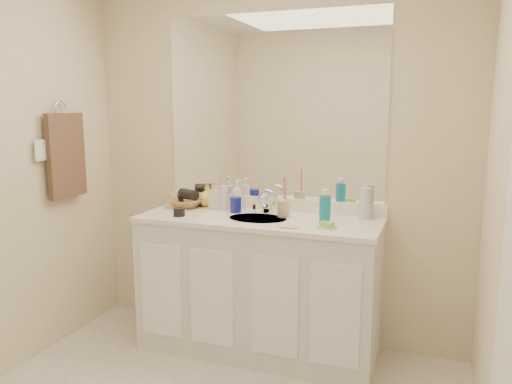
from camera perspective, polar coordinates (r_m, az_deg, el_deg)
The scene contains 25 objects.
wall_back at distance 3.33m, azimuth 1.94°, elevation 3.44°, with size 2.60×0.02×2.40m, color beige.
vanity_cabinet at distance 3.26m, azimuth 0.31°, elevation -10.74°, with size 1.50×0.55×0.85m, color silver.
countertop at distance 3.13m, azimuth 0.32°, elevation -3.19°, with size 1.52×0.57×0.03m, color white.
backsplash at distance 3.36m, azimuth 1.83°, elevation -1.33°, with size 1.52×0.03×0.08m, color white.
sink_basin at distance 3.11m, azimuth 0.19°, elevation -3.21°, with size 0.37×0.37×0.02m, color beige.
faucet at distance 3.27m, azimuth 1.27°, elevation -1.40°, with size 0.02×0.02×0.11m, color silver.
mirror at distance 3.31m, azimuth 1.94°, elevation 9.64°, with size 1.48×0.01×1.20m, color white.
blue_mug at distance 3.27m, azimuth -2.33°, elevation -1.46°, with size 0.07×0.07×0.10m, color navy.
tan_cup at distance 3.14m, azimuth 3.18°, elevation -1.92°, with size 0.08×0.08×0.10m, color #BCB385.
toothbrush at distance 3.12m, azimuth 3.38°, elevation -0.17°, with size 0.01×0.01×0.21m, color #EB3D80.
mouthwash_bottle at distance 3.01m, azimuth 7.88°, elevation -1.94°, with size 0.07×0.07×0.16m, color #0D84A4.
clear_pump_bottle at distance 3.15m, azimuth 12.38°, elevation -1.26°, with size 0.07×0.07×0.19m, color silver.
soap_dish at distance 2.88m, azimuth 8.07°, elevation -4.02°, with size 0.09×0.08×0.01m, color silver.
green_soap at distance 2.88m, azimuth 8.08°, elevation -3.66°, with size 0.07×0.05×0.03m, color #99D433.
orange_comb at distance 2.86m, azimuth 3.72°, elevation -4.12°, with size 0.11×0.02×0.00m, color orange.
dark_jar at distance 3.20m, azimuth -8.76°, elevation -2.27°, with size 0.07×0.07×0.05m, color black.
extra_white_bottle at distance 3.34m, azimuth -3.63°, elevation -0.68°, with size 0.05×0.05×0.17m, color silver.
soap_bottle_white at distance 3.36m, azimuth -2.20°, elevation -0.37°, with size 0.07×0.07×0.19m, color white.
soap_bottle_cream at distance 3.39m, azimuth -4.57°, elevation -0.29°, with size 0.09×0.09×0.19m, color beige.
soap_bottle_yellow at distance 3.48m, azimuth -5.60°, elevation -0.41°, with size 0.12×0.12×0.15m, color #FCE462.
wicker_basket at distance 3.48m, azimuth -8.01°, elevation -1.23°, with size 0.24×0.24×0.06m, color olive.
hair_dryer at distance 3.46m, azimuth -7.74°, elevation -0.26°, with size 0.07×0.07×0.15m, color black.
towel_ring at distance 3.49m, azimuth -21.43°, elevation 8.82°, with size 0.11×0.11×0.01m, color silver.
hand_towel at distance 3.49m, azimuth -20.87°, elevation 3.92°, with size 0.04×0.32×0.55m, color #35251C.
switch_plate at distance 3.36m, azimuth -23.44°, elevation 4.40°, with size 0.01×0.09×0.13m, color white.
Camera 1 is at (1.04, -1.84, 1.57)m, focal length 35.00 mm.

